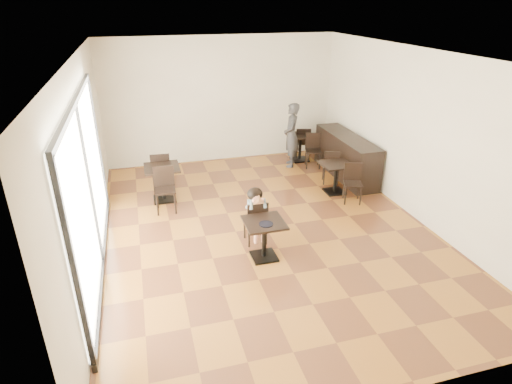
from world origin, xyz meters
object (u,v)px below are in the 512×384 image
object	(u,v)px
adult_patron	(291,135)
chair_back_b	(313,151)
cafe_table_mid	(335,178)
chair_back_a	(303,142)
chair_left_b	(165,190)
cafe_table_left	(163,184)
chair_left_a	(161,171)
child	(255,216)
child_table	(264,240)
cafe_table_back	(300,148)
chair_mid_b	(353,184)
child_chair	(255,221)
chair_mid_a	(331,166)

from	to	relation	value
adult_patron	chair_back_b	distance (m)	0.69
cafe_table_mid	chair_back_a	xyz separation A→B (m)	(0.13, 2.36, 0.08)
cafe_table_mid	chair_left_b	bearing A→B (deg)	178.70
cafe_table_left	chair_left_a	world-z (taller)	chair_left_a
adult_patron	chair_left_b	xyz separation A→B (m)	(-3.35, -1.78, -0.36)
child	chair_left_b	distance (m)	2.19
child_table	chair_back_b	distance (m)	4.46
cafe_table_back	chair_back_b	size ratio (longest dim) A/B	0.83
cafe_table_left	chair_mid_b	xyz separation A→B (m)	(3.87, -1.18, 0.03)
child_table	child_chair	world-z (taller)	child_chair
cafe_table_left	chair_mid_a	bearing A→B (deg)	-1.25
cafe_table_mid	chair_mid_b	world-z (taller)	chair_mid_b
cafe_table_back	chair_mid_b	distance (m)	2.72
chair_left_a	chair_left_b	size ratio (longest dim) A/B	1.00
child	cafe_table_left	distance (m)	2.64
cafe_table_left	chair_left_a	size ratio (longest dim) A/B	0.83
child_table	cafe_table_back	world-z (taller)	cafe_table_back
chair_left_a	chair_back_b	xyz separation A→B (m)	(3.87, 0.43, -0.03)
chair_mid_a	chair_left_b	size ratio (longest dim) A/B	0.90
child_chair	cafe_table_mid	bearing A→B (deg)	-145.61
child	adult_patron	size ratio (longest dim) A/B	0.64
child_table	child_chair	distance (m)	0.55
chair_mid_b	chair_left_a	distance (m)	4.24
adult_patron	chair_back_b	bearing A→B (deg)	80.55
child_table	cafe_table_left	bearing A→B (deg)	117.46
child	chair_back_a	size ratio (longest dim) A/B	1.21
adult_patron	chair_mid_a	size ratio (longest dim) A/B	1.97
chair_left_a	cafe_table_mid	bearing A→B (deg)	165.48
adult_patron	chair_back_a	distance (m)	0.81
child_table	cafe_table_left	xyz separation A→B (m)	(-1.43, 2.76, 0.04)
cafe_table_mid	chair_mid_a	world-z (taller)	chair_mid_a
adult_patron	cafe_table_mid	distance (m)	1.96
child_table	cafe_table_mid	xyz separation A→B (m)	(2.30, 2.12, 0.00)
cafe_table_back	cafe_table_mid	bearing A→B (deg)	-89.70
chair_back_a	chair_left_b	bearing A→B (deg)	46.79
adult_patron	chair_back_b	world-z (taller)	adult_patron
child_chair	chair_mid_a	world-z (taller)	chair_mid_a
child_chair	child	distance (m)	0.11
adult_patron	cafe_table_mid	xyz separation A→B (m)	(0.38, -1.87, -0.47)
child_chair	chair_back_b	size ratio (longest dim) A/B	0.96
child	child_chair	bearing A→B (deg)	90.00
chair_left_b	chair_back_a	size ratio (longest dim) A/B	1.07
chair_left_a	chair_back_a	world-z (taller)	chair_left_a
cafe_table_left	adult_patron	bearing A→B (deg)	20.21
chair_mid_a	adult_patron	bearing A→B (deg)	-48.39
adult_patron	chair_left_a	bearing A→B (deg)	-62.12
child	chair_mid_b	distance (m)	2.65
child_chair	cafe_table_left	distance (m)	2.63
chair_mid_a	cafe_table_back	bearing A→B (deg)	-64.71
adult_patron	chair_left_a	world-z (taller)	adult_patron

